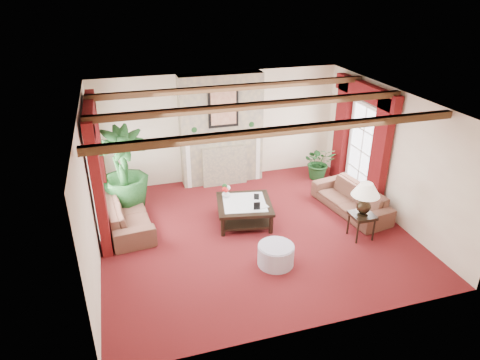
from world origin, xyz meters
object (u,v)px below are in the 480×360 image
object	(u,v)px
sofa_left	(127,208)
potted_palm	(125,188)
coffee_table	(244,212)
ottoman	(276,255)
sofa_right	(351,195)
side_table	(361,226)

from	to	relation	value
sofa_left	potted_palm	size ratio (longest dim) A/B	1.04
sofa_left	coffee_table	world-z (taller)	sofa_left
ottoman	sofa_right	bearing A→B (deg)	30.59
side_table	ottoman	bearing A→B (deg)	-169.80
sofa_right	potted_palm	size ratio (longest dim) A/B	1.00
coffee_table	sofa_left	bearing A→B (deg)	177.14
potted_palm	coffee_table	world-z (taller)	potted_palm
ottoman	side_table	bearing A→B (deg)	10.20
potted_palm	sofa_left	bearing A→B (deg)	-91.66
ottoman	potted_palm	bearing A→B (deg)	130.69
side_table	ottoman	size ratio (longest dim) A/B	0.79
potted_palm	ottoman	xyz separation A→B (m)	(2.45, -2.85, -0.33)
coffee_table	side_table	world-z (taller)	side_table
coffee_table	ottoman	distance (m)	1.57
sofa_left	potted_palm	xyz separation A→B (m)	(0.02, 0.72, 0.12)
potted_palm	sofa_right	bearing A→B (deg)	-17.65
side_table	sofa_right	bearing A→B (deg)	70.79
coffee_table	side_table	distance (m)	2.37
sofa_left	potted_palm	bearing A→B (deg)	-6.79
coffee_table	side_table	xyz separation A→B (m)	(2.04, -1.22, 0.03)
sofa_left	sofa_right	xyz separation A→B (m)	(4.75, -0.78, -0.02)
sofa_right	side_table	size ratio (longest dim) A/B	3.86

